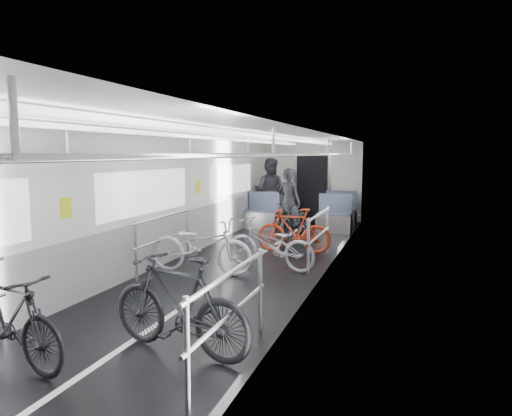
{
  "coord_description": "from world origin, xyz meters",
  "views": [
    {
      "loc": [
        2.84,
        -6.88,
        2.07
      ],
      "look_at": [
        0.0,
        1.55,
        1.0
      ],
      "focal_mm": 32.0,
      "sensor_mm": 36.0,
      "label": 1
    }
  ],
  "objects_px": {
    "person_seated": "(270,191)",
    "bike_right_near": "(179,304)",
    "bike_left_mid": "(9,319)",
    "bike_left_far": "(201,246)",
    "person_standing": "(289,203)",
    "bike_aisle": "(294,220)",
    "bike_right_mid": "(270,244)",
    "bike_right_far": "(294,231)"
  },
  "relations": [
    {
      "from": "person_seated",
      "to": "bike_right_near",
      "type": "bearing_deg",
      "value": 101.22
    },
    {
      "from": "bike_left_mid",
      "to": "bike_left_far",
      "type": "distance_m",
      "value": 3.75
    },
    {
      "from": "bike_left_mid",
      "to": "person_standing",
      "type": "bearing_deg",
      "value": 4.81
    },
    {
      "from": "bike_left_far",
      "to": "bike_aisle",
      "type": "xyz_separation_m",
      "value": [
        0.72,
        3.79,
        -0.04
      ]
    },
    {
      "from": "bike_left_mid",
      "to": "person_standing",
      "type": "relative_size",
      "value": 0.94
    },
    {
      "from": "bike_aisle",
      "to": "person_seated",
      "type": "bearing_deg",
      "value": 130.21
    },
    {
      "from": "bike_left_mid",
      "to": "bike_right_mid",
      "type": "xyz_separation_m",
      "value": [
        1.3,
        4.42,
        -0.03
      ]
    },
    {
      "from": "bike_aisle",
      "to": "bike_left_far",
      "type": "bearing_deg",
      "value": -93.63
    },
    {
      "from": "bike_left_mid",
      "to": "person_seated",
      "type": "bearing_deg",
      "value": 12.23
    },
    {
      "from": "bike_right_far",
      "to": "person_standing",
      "type": "xyz_separation_m",
      "value": [
        -0.56,
        1.77,
        0.39
      ]
    },
    {
      "from": "bike_right_near",
      "to": "person_standing",
      "type": "height_order",
      "value": "person_standing"
    },
    {
      "from": "bike_right_near",
      "to": "person_standing",
      "type": "relative_size",
      "value": 1.02
    },
    {
      "from": "bike_aisle",
      "to": "person_seated",
      "type": "height_order",
      "value": "person_seated"
    },
    {
      "from": "bike_left_far",
      "to": "person_standing",
      "type": "relative_size",
      "value": 1.09
    },
    {
      "from": "bike_left_mid",
      "to": "bike_right_far",
      "type": "bearing_deg",
      "value": -2.3
    },
    {
      "from": "bike_left_mid",
      "to": "bike_aisle",
      "type": "bearing_deg",
      "value": 3.47
    },
    {
      "from": "bike_right_mid",
      "to": "bike_aisle",
      "type": "height_order",
      "value": "bike_right_mid"
    },
    {
      "from": "bike_right_far",
      "to": "bike_aisle",
      "type": "relative_size",
      "value": 0.92
    },
    {
      "from": "person_standing",
      "to": "bike_aisle",
      "type": "bearing_deg",
      "value": 168.12
    },
    {
      "from": "bike_right_mid",
      "to": "person_seated",
      "type": "bearing_deg",
      "value": -153.88
    },
    {
      "from": "bike_right_mid",
      "to": "person_standing",
      "type": "height_order",
      "value": "person_standing"
    },
    {
      "from": "bike_right_near",
      "to": "person_seated",
      "type": "height_order",
      "value": "person_seated"
    },
    {
      "from": "bike_right_far",
      "to": "bike_left_far",
      "type": "bearing_deg",
      "value": -30.2
    },
    {
      "from": "bike_right_far",
      "to": "person_standing",
      "type": "height_order",
      "value": "person_standing"
    },
    {
      "from": "bike_right_near",
      "to": "bike_right_mid",
      "type": "height_order",
      "value": "bike_right_near"
    },
    {
      "from": "person_standing",
      "to": "bike_right_far",
      "type": "bearing_deg",
      "value": 126.53
    },
    {
      "from": "bike_left_mid",
      "to": "bike_right_mid",
      "type": "distance_m",
      "value": 4.61
    },
    {
      "from": "bike_left_mid",
      "to": "person_seated",
      "type": "relative_size",
      "value": 0.83
    },
    {
      "from": "bike_aisle",
      "to": "person_standing",
      "type": "bearing_deg",
      "value": 156.4
    },
    {
      "from": "bike_left_mid",
      "to": "bike_left_far",
      "type": "relative_size",
      "value": 0.86
    },
    {
      "from": "bike_left_mid",
      "to": "bike_aisle",
      "type": "height_order",
      "value": "bike_left_mid"
    },
    {
      "from": "bike_aisle",
      "to": "person_standing",
      "type": "xyz_separation_m",
      "value": [
        -0.17,
        0.1,
        0.41
      ]
    },
    {
      "from": "bike_right_near",
      "to": "person_seated",
      "type": "relative_size",
      "value": 0.91
    },
    {
      "from": "bike_right_far",
      "to": "person_seated",
      "type": "distance_m",
      "value": 3.89
    },
    {
      "from": "bike_left_mid",
      "to": "bike_right_far",
      "type": "height_order",
      "value": "bike_left_mid"
    },
    {
      "from": "bike_right_mid",
      "to": "bike_left_far",
      "type": "bearing_deg",
      "value": -48.37
    },
    {
      "from": "bike_left_mid",
      "to": "bike_aisle",
      "type": "distance_m",
      "value": 7.6
    },
    {
      "from": "bike_right_far",
      "to": "person_standing",
      "type": "bearing_deg",
      "value": -164.76
    },
    {
      "from": "bike_right_mid",
      "to": "person_standing",
      "type": "relative_size",
      "value": 1.0
    },
    {
      "from": "bike_left_mid",
      "to": "bike_left_far",
      "type": "xyz_separation_m",
      "value": [
        0.25,
        3.75,
        0.01
      ]
    },
    {
      "from": "bike_right_near",
      "to": "bike_left_far",
      "type": "bearing_deg",
      "value": -148.11
    },
    {
      "from": "bike_right_near",
      "to": "bike_right_far",
      "type": "relative_size",
      "value": 1.12
    }
  ]
}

